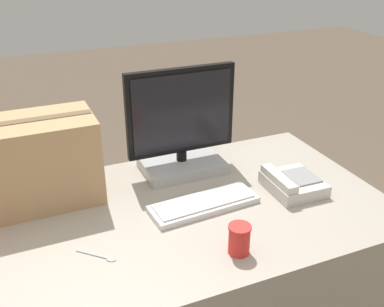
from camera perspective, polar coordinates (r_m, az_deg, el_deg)
The scene contains 7 objects.
office_desk at distance 1.88m, azimuth -4.99°, elevation -17.53°, with size 1.80×0.90×0.75m.
monitor at distance 1.87m, azimuth -1.35°, elevation 2.46°, with size 0.46×0.24×0.45m.
keyboard at distance 1.68m, azimuth 1.53°, elevation -6.39°, with size 0.42×0.17×0.03m.
desk_phone at distance 1.82m, azimuth 12.61°, elevation -3.71°, with size 0.20×0.22×0.08m.
paper_cup_right at distance 1.45m, azimuth 6.02°, elevation -10.77°, with size 0.07×0.07×0.10m.
spoon at distance 1.48m, azimuth -11.35°, elevation -12.73°, with size 0.11×0.11×0.00m.
cardboard_box at distance 1.75m, azimuth -18.95°, elevation -0.93°, with size 0.43×0.27×0.33m.
Camera 1 is at (-0.39, -1.31, 1.67)m, focal length 42.00 mm.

